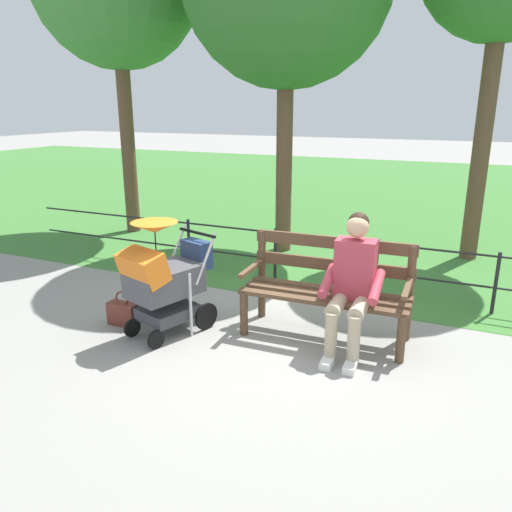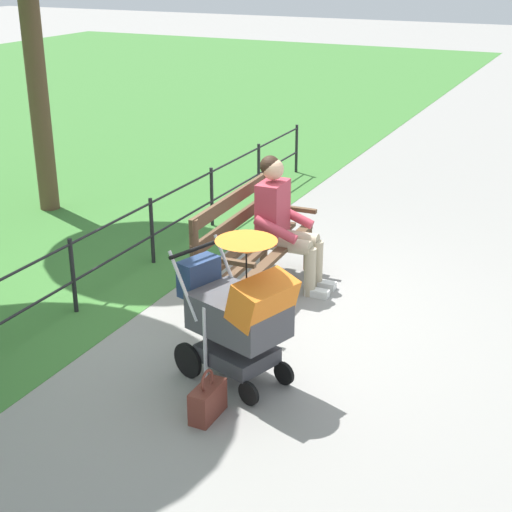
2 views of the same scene
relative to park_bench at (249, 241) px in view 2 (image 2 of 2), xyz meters
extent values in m
plane|color=gray|center=(0.40, 0.12, -0.53)|extent=(60.00, 60.00, 0.00)
cube|color=brown|center=(0.00, -0.06, -0.08)|extent=(1.60, 0.15, 0.04)
cube|color=brown|center=(0.00, 0.12, -0.08)|extent=(1.60, 0.15, 0.04)
cube|color=brown|center=(-0.01, 0.29, -0.08)|extent=(1.60, 0.15, 0.04)
cube|color=brown|center=(0.01, -0.16, 0.14)|extent=(1.60, 0.09, 0.12)
cube|color=brown|center=(0.01, -0.16, 0.37)|extent=(1.60, 0.09, 0.12)
cylinder|color=brown|center=(-0.76, 0.29, -0.30)|extent=(0.08, 0.08, 0.45)
cylinder|color=brown|center=(-0.74, -0.19, -0.05)|extent=(0.08, 0.08, 0.95)
cube|color=brown|center=(-0.75, 0.09, 0.10)|extent=(0.07, 0.56, 0.04)
cylinder|color=brown|center=(0.74, 0.34, -0.30)|extent=(0.08, 0.08, 0.45)
cylinder|color=brown|center=(0.76, -0.14, -0.05)|extent=(0.08, 0.08, 0.95)
cube|color=brown|center=(0.75, 0.14, 0.10)|extent=(0.07, 0.56, 0.04)
cylinder|color=tan|center=(-0.39, 0.33, -0.06)|extent=(0.15, 0.40, 0.14)
cylinder|color=tan|center=(-0.19, 0.34, -0.06)|extent=(0.15, 0.40, 0.14)
cylinder|color=tan|center=(-0.40, 0.53, -0.29)|extent=(0.11, 0.11, 0.47)
cylinder|color=tan|center=(-0.20, 0.54, -0.29)|extent=(0.11, 0.11, 0.47)
cube|color=silver|center=(-0.40, 0.61, -0.49)|extent=(0.11, 0.22, 0.07)
cube|color=silver|center=(-0.20, 0.62, -0.49)|extent=(0.11, 0.22, 0.07)
cube|color=#B23847|center=(-0.28, 0.12, 0.22)|extent=(0.37, 0.23, 0.56)
cylinder|color=#B23847|center=(-0.51, 0.23, 0.12)|extent=(0.10, 0.43, 0.23)
cylinder|color=#B23847|center=(-0.07, 0.24, 0.12)|extent=(0.10, 0.43, 0.23)
sphere|color=tan|center=(-0.28, 0.12, 0.62)|extent=(0.20, 0.20, 0.20)
sphere|color=black|center=(-0.28, 0.09, 0.65)|extent=(0.19, 0.19, 0.19)
cylinder|color=black|center=(1.13, 0.39, -0.39)|extent=(0.11, 0.28, 0.28)
cylinder|color=black|center=(1.57, 0.25, -0.39)|extent=(0.11, 0.28, 0.28)
cylinder|color=black|center=(1.36, 0.95, -0.44)|extent=(0.08, 0.18, 0.18)
cylinder|color=black|center=(1.72, 0.84, -0.44)|extent=(0.08, 0.18, 0.18)
cube|color=#38383D|center=(1.45, 0.61, -0.31)|extent=(0.56, 0.62, 0.12)
cylinder|color=silver|center=(1.20, 0.59, -0.20)|extent=(0.03, 0.03, 0.65)
cylinder|color=silver|center=(1.63, 0.44, -0.20)|extent=(0.03, 0.03, 0.65)
cube|color=#47474C|center=(1.45, 0.63, 0.02)|extent=(0.65, 0.79, 0.28)
cube|color=orange|center=(1.53, 0.86, 0.22)|extent=(0.55, 0.44, 0.33)
cylinder|color=black|center=(1.32, 0.21, 0.42)|extent=(0.50, 0.19, 0.03)
cylinder|color=silver|center=(1.13, 0.38, 0.22)|extent=(0.12, 0.29, 0.49)
cylinder|color=silver|center=(1.57, 0.24, 0.22)|extent=(0.12, 0.29, 0.49)
cone|color=orange|center=(1.48, 0.71, 0.57)|extent=(0.55, 0.55, 0.10)
cylinder|color=black|center=(1.48, 0.71, 0.39)|extent=(0.01, 0.01, 0.30)
cube|color=navy|center=(1.32, 0.23, 0.20)|extent=(0.35, 0.25, 0.28)
cube|color=brown|center=(1.98, 0.65, -0.41)|extent=(0.32, 0.14, 0.24)
torus|color=brown|center=(1.98, 0.65, -0.24)|extent=(0.16, 0.02, 0.16)
cylinder|color=black|center=(-4.07, -1.22, -0.18)|extent=(0.04, 0.04, 0.70)
cylinder|color=black|center=(-2.79, -1.22, -0.18)|extent=(0.04, 0.04, 0.70)
cylinder|color=black|center=(-1.52, -1.22, -0.18)|extent=(0.04, 0.04, 0.70)
cylinder|color=black|center=(-0.24, -1.22, -0.18)|extent=(0.04, 0.04, 0.70)
cylinder|color=black|center=(1.04, -1.22, -0.18)|extent=(0.04, 0.04, 0.70)
cylinder|color=black|center=(0.40, -1.22, 0.12)|extent=(8.93, 0.02, 0.02)
cylinder|color=black|center=(0.40, -1.22, -0.23)|extent=(8.93, 0.02, 0.02)
cylinder|color=brown|center=(-1.20, -3.36, 1.11)|extent=(0.24, 0.24, 3.27)
camera|label=1|loc=(-1.22, 4.44, 1.67)|focal=35.08mm
camera|label=2|loc=(5.89, 2.88, 2.49)|focal=53.37mm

